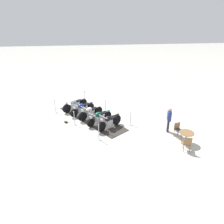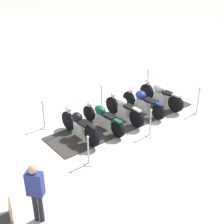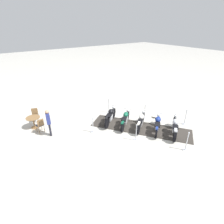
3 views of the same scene
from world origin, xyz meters
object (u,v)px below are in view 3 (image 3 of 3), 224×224
at_px(stanchion_right_mid, 144,114).
at_px(cafe_table, 33,120).
at_px(stanchion_left_mid, 136,135).
at_px(stanchion_left_rear, 93,128).
at_px(stanchion_right_rear, 109,108).
at_px(cafe_chair_near_table, 35,114).
at_px(cafe_chair_across_table, 40,125).
at_px(motorcycle_navy, 157,124).
at_px(motorcycle_forest, 125,119).
at_px(motorcycle_black, 111,116).
at_px(motorcycle_cream, 141,121).
at_px(stanchion_right_front, 185,119).
at_px(info_placard, 155,117).
at_px(motorcycle_chrome, 175,126).
at_px(stanchion_left_front, 186,144).
at_px(bystander_person, 48,121).

bearing_deg(stanchion_right_mid, cafe_table, 64.50).
relative_size(stanchion_left_mid, stanchion_left_rear, 1.05).
xyz_separation_m(stanchion_right_rear, cafe_chair_near_table, (1.78, 4.83, 0.16)).
bearing_deg(stanchion_left_mid, cafe_chair_across_table, 45.87).
bearing_deg(stanchion_right_rear, stanchion_left_rear, 125.54).
height_order(motorcycle_navy, motorcycle_forest, motorcycle_navy).
xyz_separation_m(motorcycle_navy, motorcycle_black, (2.50, 1.79, 0.03)).
xyz_separation_m(motorcycle_cream, motorcycle_forest, (0.84, 0.59, -0.03)).
distance_m(motorcycle_cream, motorcycle_black, 2.05).
xyz_separation_m(motorcycle_cream, stanchion_right_front, (-1.37, -2.69, -0.15)).
bearing_deg(motorcycle_black, motorcycle_cream, -91.49).
xyz_separation_m(motorcycle_black, cafe_chair_across_table, (1.53, 4.16, 0.00)).
relative_size(motorcycle_black, stanchion_right_mid, 1.71).
bearing_deg(info_placard, motorcycle_forest, -136.25).
bearing_deg(motorcycle_chrome, stanchion_right_rear, 71.31).
relative_size(motorcycle_forest, cafe_table, 2.13).
bearing_deg(motorcycle_navy, stanchion_left_front, -134.28).
bearing_deg(motorcycle_navy, stanchion_left_mid, 142.29).
xyz_separation_m(cafe_table, bystander_person, (-1.46, -0.56, 0.44)).
xyz_separation_m(stanchion_right_rear, stanchion_left_front, (-6.01, -0.79, 0.04)).
relative_size(stanchion_left_mid, cafe_chair_near_table, 1.13).
height_order(motorcycle_black, bystander_person, bystander_person).
relative_size(motorcycle_cream, cafe_chair_across_table, 1.95).
bearing_deg(stanchion_left_rear, motorcycle_cream, -115.87).
bearing_deg(stanchion_left_mid, motorcycle_cream, -54.47).
distance_m(info_placard, cafe_chair_near_table, 8.29).
distance_m(cafe_table, bystander_person, 1.62).
height_order(stanchion_right_front, bystander_person, bystander_person).
bearing_deg(motorcycle_chrome, motorcycle_cream, 87.77).
height_order(stanchion_right_mid, cafe_table, stanchion_right_mid).
relative_size(stanchion_left_front, cafe_table, 1.35).
bearing_deg(motorcycle_chrome, motorcycle_navy, 87.54).
height_order(motorcycle_chrome, stanchion_right_rear, stanchion_right_rear).
relative_size(stanchion_right_front, stanchion_right_mid, 1.04).
bearing_deg(stanchion_right_rear, stanchion_left_front, -172.51).
height_order(motorcycle_black, stanchion_left_front, stanchion_left_front).
distance_m(stanchion_right_front, cafe_chair_across_table, 9.25).
height_order(motorcycle_cream, stanchion_left_front, stanchion_left_front).
bearing_deg(motorcycle_black, stanchion_right_rear, 22.71).
height_order(motorcycle_navy, stanchion_left_rear, stanchion_left_rear).
height_order(stanchion_right_mid, cafe_chair_across_table, stanchion_right_mid).
distance_m(stanchion_left_mid, stanchion_left_rear, 2.68).
bearing_deg(motorcycle_chrome, stanchion_left_rear, 104.91).
bearing_deg(motorcycle_chrome, stanchion_left_mid, 123.23).
bearing_deg(stanchion_left_front, stanchion_right_rear, 7.49).
bearing_deg(bystander_person, stanchion_left_front, -32.73).
bearing_deg(stanchion_right_front, motorcycle_cream, 63.04).
relative_size(stanchion_right_mid, info_placard, 2.63).
xyz_separation_m(stanchion_right_front, bystander_person, (3.90, 7.67, 0.64)).
height_order(stanchion_left_mid, cafe_table, stanchion_left_mid).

